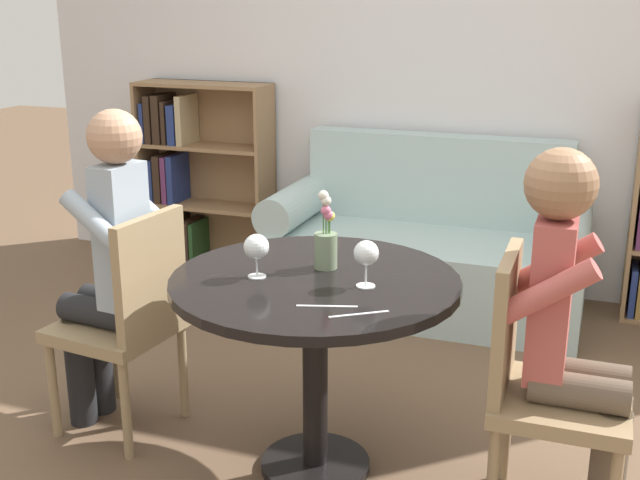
% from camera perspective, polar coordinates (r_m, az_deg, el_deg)
% --- Properties ---
extents(ground_plane, '(16.00, 16.00, 0.00)m').
position_cam_1_polar(ground_plane, '(3.07, -0.33, -15.86)').
color(ground_plane, brown).
extents(back_wall, '(5.20, 0.05, 2.70)m').
position_cam_1_polar(back_wall, '(4.68, 9.12, 12.90)').
color(back_wall, silver).
rests_on(back_wall, ground_plane).
extents(round_table, '(1.00, 1.00, 0.74)m').
position_cam_1_polar(round_table, '(2.79, -0.35, -5.33)').
color(round_table, black).
rests_on(round_table, ground_plane).
extents(couch, '(1.71, 0.80, 0.92)m').
position_cam_1_polar(couch, '(4.46, 7.44, -0.85)').
color(couch, '#A8C1C1').
rests_on(couch, ground_plane).
extents(bookshelf_left, '(0.85, 0.28, 1.16)m').
position_cam_1_polar(bookshelf_left, '(5.19, -9.05, 4.35)').
color(bookshelf_left, '#93704C').
rests_on(bookshelf_left, ground_plane).
extents(chair_left, '(0.47, 0.47, 0.90)m').
position_cam_1_polar(chair_left, '(3.17, -13.41, -5.18)').
color(chair_left, '#937A56').
rests_on(chair_left, ground_plane).
extents(chair_right, '(0.42, 0.42, 0.90)m').
position_cam_1_polar(chair_right, '(2.68, 15.32, -9.52)').
color(chair_right, '#937A56').
rests_on(chair_right, ground_plane).
extents(person_left, '(0.44, 0.37, 1.28)m').
position_cam_1_polar(person_left, '(3.17, -14.78, -1.77)').
color(person_left, black).
rests_on(person_left, ground_plane).
extents(person_right, '(0.42, 0.34, 1.24)m').
position_cam_1_polar(person_right, '(2.61, 17.52, -6.10)').
color(person_right, brown).
rests_on(person_right, ground_plane).
extents(wine_glass_left, '(0.09, 0.09, 0.15)m').
position_cam_1_polar(wine_glass_left, '(2.72, -4.55, -0.58)').
color(wine_glass_left, white).
rests_on(wine_glass_left, round_table).
extents(wine_glass_right, '(0.08, 0.08, 0.16)m').
position_cam_1_polar(wine_glass_right, '(2.62, 3.30, -1.04)').
color(wine_glass_right, white).
rests_on(wine_glass_right, round_table).
extents(flower_vase, '(0.08, 0.08, 0.28)m').
position_cam_1_polar(flower_vase, '(2.81, 0.46, -0.09)').
color(flower_vase, gray).
rests_on(flower_vase, round_table).
extents(knife_left_setting, '(0.16, 0.12, 0.00)m').
position_cam_1_polar(knife_left_setting, '(2.43, 2.79, -5.29)').
color(knife_left_setting, silver).
rests_on(knife_left_setting, round_table).
extents(fork_left_setting, '(0.18, 0.07, 0.00)m').
position_cam_1_polar(fork_left_setting, '(2.49, 0.49, -4.73)').
color(fork_left_setting, silver).
rests_on(fork_left_setting, round_table).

